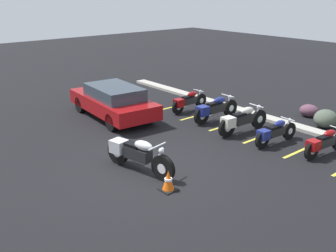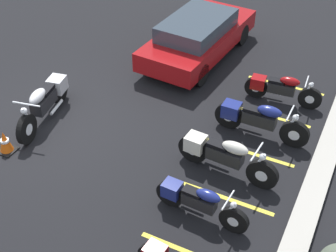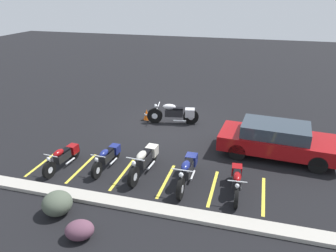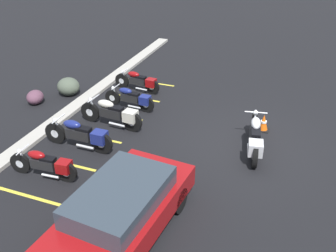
% 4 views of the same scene
% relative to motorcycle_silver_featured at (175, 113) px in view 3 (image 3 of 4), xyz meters
% --- Properties ---
extents(ground, '(60.00, 60.00, 0.00)m').
position_rel_motorcycle_silver_featured_xyz_m(ground, '(0.23, 0.25, -0.51)').
color(ground, black).
extents(motorcycle_silver_featured, '(2.40, 0.85, 0.95)m').
position_rel_motorcycle_silver_featured_xyz_m(motorcycle_silver_featured, '(0.00, 0.00, 0.00)').
color(motorcycle_silver_featured, black).
rests_on(motorcycle_silver_featured, ground).
extents(parked_bike_0, '(0.56, 1.99, 0.78)m').
position_rel_motorcycle_silver_featured_xyz_m(parked_bike_0, '(-3.23, 4.94, -0.09)').
color(parked_bike_0, black).
rests_on(parked_bike_0, ground).
extents(parked_bike_1, '(0.64, 2.27, 0.89)m').
position_rel_motorcycle_silver_featured_xyz_m(parked_bike_1, '(-1.64, 4.84, -0.03)').
color(parked_bike_1, black).
rests_on(parked_bike_1, ground).
extents(parked_bike_2, '(0.64, 2.29, 0.90)m').
position_rel_motorcycle_silver_featured_xyz_m(parked_bike_2, '(-0.10, 4.58, -0.03)').
color(parked_bike_2, black).
rests_on(parked_bike_2, ground).
extents(parked_bike_3, '(0.55, 1.95, 0.77)m').
position_rel_motorcycle_silver_featured_xyz_m(parked_bike_3, '(1.28, 4.60, -0.10)').
color(parked_bike_3, black).
rests_on(parked_bike_3, ground).
extents(parked_bike_4, '(0.56, 1.95, 0.77)m').
position_rel_motorcycle_silver_featured_xyz_m(parked_bike_4, '(2.79, 5.00, -0.10)').
color(parked_bike_4, black).
rests_on(parked_bike_4, ground).
extents(car_red, '(4.43, 2.14, 1.29)m').
position_rel_motorcycle_silver_featured_xyz_m(car_red, '(-4.47, 2.12, 0.17)').
color(car_red, black).
rests_on(car_red, ground).
extents(concrete_curb, '(18.00, 0.50, 0.12)m').
position_rel_motorcycle_silver_featured_xyz_m(concrete_curb, '(0.23, 6.54, -0.45)').
color(concrete_curb, '#A8A399').
rests_on(concrete_curb, ground).
extents(landscape_rock_0, '(0.99, 1.01, 0.68)m').
position_rel_motorcycle_silver_featured_xyz_m(landscape_rock_0, '(1.51, 7.39, -0.17)').
color(landscape_rock_0, '#4A5445').
rests_on(landscape_rock_0, ground).
extents(landscape_rock_1, '(0.91, 0.84, 0.49)m').
position_rel_motorcycle_silver_featured_xyz_m(landscape_rock_1, '(0.41, 8.11, -0.26)').
color(landscape_rock_1, '#5D394A').
rests_on(landscape_rock_1, ground).
extents(traffic_cone, '(0.40, 0.40, 0.54)m').
position_rel_motorcycle_silver_featured_xyz_m(traffic_cone, '(1.45, -0.05, -0.25)').
color(traffic_cone, black).
rests_on(traffic_cone, ground).
extents(stall_line_0, '(0.10, 2.10, 0.00)m').
position_rel_motorcycle_silver_featured_xyz_m(stall_line_0, '(-4.07, 4.93, -0.50)').
color(stall_line_0, gold).
rests_on(stall_line_0, ground).
extents(stall_line_1, '(0.10, 2.10, 0.00)m').
position_rel_motorcycle_silver_featured_xyz_m(stall_line_1, '(-2.51, 4.93, -0.50)').
color(stall_line_1, gold).
rests_on(stall_line_1, ground).
extents(stall_line_2, '(0.10, 2.10, 0.00)m').
position_rel_motorcycle_silver_featured_xyz_m(stall_line_2, '(-0.95, 4.93, -0.50)').
color(stall_line_2, gold).
rests_on(stall_line_2, ground).
extents(stall_line_3, '(0.10, 2.10, 0.00)m').
position_rel_motorcycle_silver_featured_xyz_m(stall_line_3, '(0.61, 4.93, -0.50)').
color(stall_line_3, gold).
rests_on(stall_line_3, ground).
extents(stall_line_4, '(0.10, 2.10, 0.00)m').
position_rel_motorcycle_silver_featured_xyz_m(stall_line_4, '(2.17, 4.93, -0.50)').
color(stall_line_4, gold).
rests_on(stall_line_4, ground).
extents(stall_line_5, '(0.10, 2.10, 0.00)m').
position_rel_motorcycle_silver_featured_xyz_m(stall_line_5, '(3.73, 4.93, -0.50)').
color(stall_line_5, gold).
rests_on(stall_line_5, ground).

